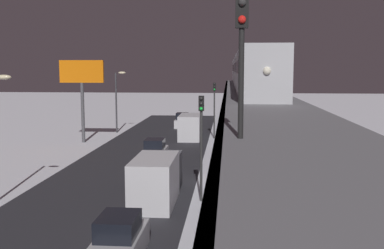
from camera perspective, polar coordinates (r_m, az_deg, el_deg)
The scene contains 14 objects.
ground_plane at distance 32.17m, azimuth -1.36°, elevation -7.40°, with size 240.00×240.00×0.00m, color white.
avenue_asphalt at distance 32.92m, azimuth -9.17°, elevation -7.15°, with size 11.00×92.97×0.01m, color #28282D.
elevated_railway at distance 31.18m, azimuth 8.28°, elevation 1.79°, with size 5.00×92.97×6.02m.
subway_train at distance 53.34m, azimuth 6.90°, elevation 6.73°, with size 2.94×55.47×3.40m.
rail_signal at distance 12.96m, azimuth 6.22°, elevation 10.25°, with size 0.36×0.41×4.00m.
sedan_white at distance 62.62m, azimuth -1.23°, elevation 0.38°, with size 1.91×4.05×1.97m.
sedan_silver at distance 19.82m, azimuth -9.16°, elevation -14.40°, with size 1.80×4.60×1.97m.
sedan_white_2 at distance 39.59m, azimuth -4.67°, elevation -3.51°, with size 1.80×4.35×1.97m.
box_truck at distance 28.19m, azimuth -4.36°, elevation -6.67°, with size 2.40×7.40×2.80m.
delivery_van at distance 52.83m, azimuth -0.13°, elevation -0.24°, with size 2.40×7.40×2.80m.
traffic_light_near at distance 27.24m, azimuth 1.16°, elevation -1.03°, with size 0.32×0.44×6.40m.
traffic_light_mid at distance 52.26m, azimuth 2.81°, elevation 2.81°, with size 0.32×0.44×6.40m.
commercial_billboard at distance 50.62m, azimuth -13.60°, elevation 5.47°, with size 4.80×0.36×8.90m.
street_lamp_far at distance 57.75m, azimuth -9.25°, elevation 3.74°, with size 1.35×0.44×7.65m.
Camera 1 is at (-3.24, 30.99, 8.00)m, focal length 42.67 mm.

